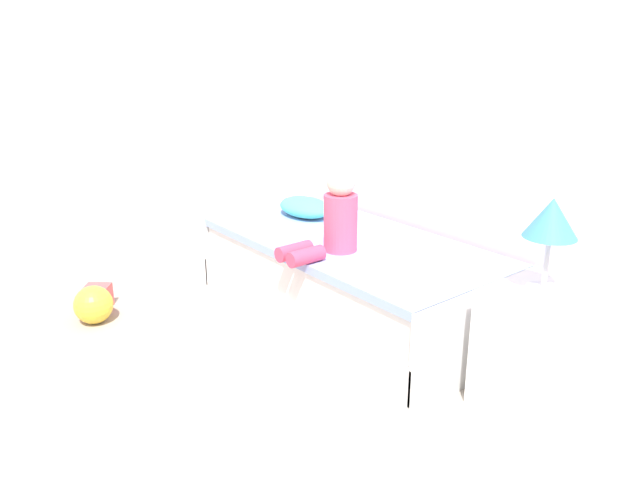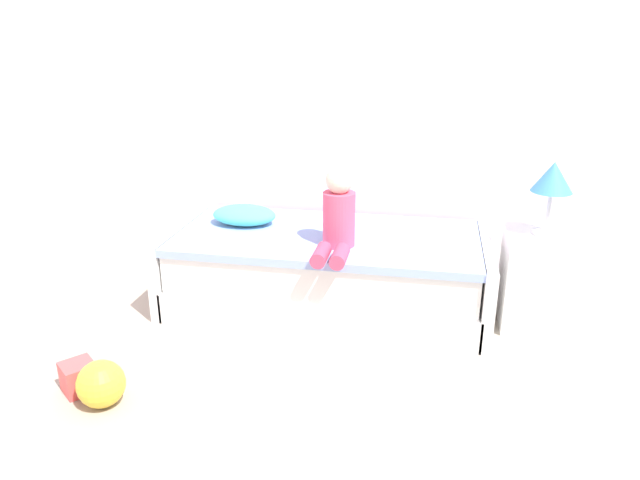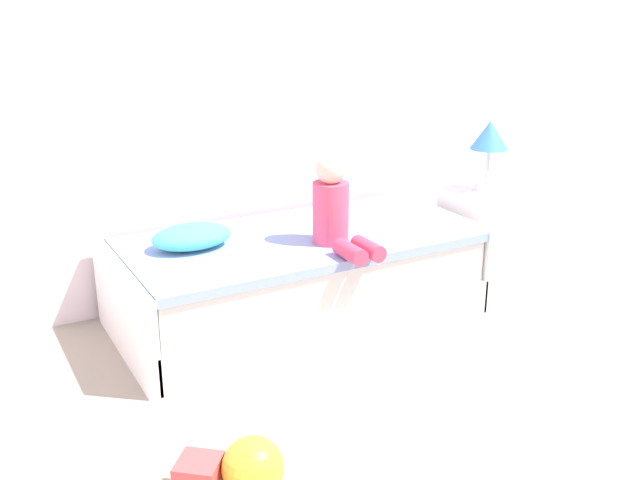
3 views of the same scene
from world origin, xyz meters
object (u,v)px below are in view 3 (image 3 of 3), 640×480
object	(u,v)px
nightstand	(482,234)
table_lamp	(490,139)
bed	(299,277)
toy_ball	(253,468)
child_figure	(335,209)
toy_block	(199,479)
pillow	(192,236)

from	to	relation	value
nightstand	table_lamp	world-z (taller)	table_lamp
bed	toy_ball	xyz separation A→B (m)	(-0.90, -1.35, -0.13)
table_lamp	toy_ball	xyz separation A→B (m)	(-2.25, -1.32, -0.82)
child_figure	toy_block	xyz separation A→B (m)	(-1.19, -1.03, -0.62)
bed	table_lamp	xyz separation A→B (m)	(1.35, -0.03, 0.69)
nightstand	toy_block	bearing A→B (deg)	-153.17
toy_ball	table_lamp	bearing A→B (deg)	30.36
table_lamp	toy_ball	world-z (taller)	table_lamp
nightstand	child_figure	distance (m)	1.32
bed	table_lamp	distance (m)	1.52
bed	table_lamp	size ratio (longest dim) A/B	4.69
bed	toy_block	bearing A→B (deg)	-130.67
bed	table_lamp	bearing A→B (deg)	-1.22
table_lamp	child_figure	bearing A→B (deg)	-170.88
toy_block	bed	bearing A→B (deg)	49.33
toy_block	nightstand	bearing A→B (deg)	26.83
child_figure	toy_ball	bearing A→B (deg)	-131.95
nightstand	toy_ball	distance (m)	2.61
child_figure	pillow	world-z (taller)	child_figure
nightstand	bed	bearing A→B (deg)	178.78
table_lamp	toy_block	bearing A→B (deg)	-153.17
child_figure	pillow	size ratio (longest dim) A/B	1.16
bed	pillow	xyz separation A→B (m)	(-0.60, 0.10, 0.32)
table_lamp	toy_block	world-z (taller)	table_lamp
bed	child_figure	world-z (taller)	child_figure
bed	child_figure	size ratio (longest dim) A/B	4.14
bed	nightstand	size ratio (longest dim) A/B	3.52
bed	toy_ball	distance (m)	1.62
pillow	bed	bearing A→B (deg)	-9.46
bed	pillow	size ratio (longest dim) A/B	4.80
pillow	table_lamp	bearing A→B (deg)	-3.77
table_lamp	toy_ball	distance (m)	2.73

